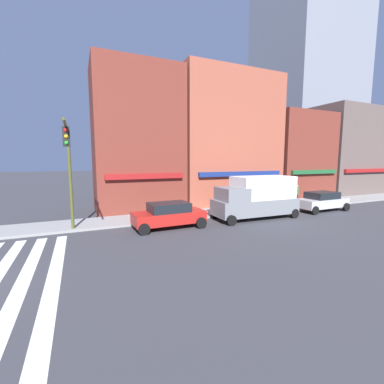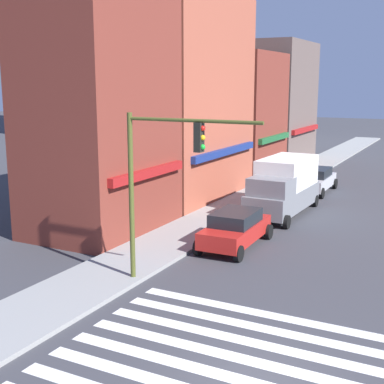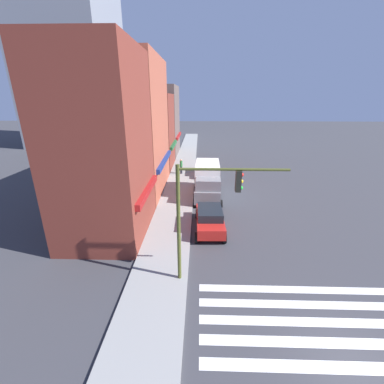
{
  "view_description": "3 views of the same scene",
  "coord_description": "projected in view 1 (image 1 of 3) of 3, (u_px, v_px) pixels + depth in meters",
  "views": [
    {
      "loc": [
        4.8,
        -10.12,
        4.19
      ],
      "look_at": [
        11.96,
        6.0,
        2.0
      ],
      "focal_mm": 24.0,
      "sensor_mm": 36.0,
      "label": 1
    },
    {
      "loc": [
        -10.92,
        -3.93,
        7.04
      ],
      "look_at": [
        4.37,
        4.0,
        3.5
      ],
      "focal_mm": 50.0,
      "sensor_mm": 36.0,
      "label": 2
    },
    {
      "loc": [
        -6.34,
        5.45,
        8.72
      ],
      "look_at": [
        11.96,
        6.0,
        2.0
      ],
      "focal_mm": 24.0,
      "sensor_mm": 36.0,
      "label": 3
    }
  ],
  "objects": [
    {
      "name": "tower_distant",
      "position": [
        310.0,
        0.0,
        49.36
      ],
      "size": [
        17.43,
        15.12,
        69.77
      ],
      "color": "gray",
      "rests_on": "ground_plane"
    },
    {
      "name": "sedan_red",
      "position": [
        169.0,
        215.0,
        15.87
      ],
      "size": [
        4.45,
        2.02,
        1.59
      ],
      "rotation": [
        0.0,
        0.0,
        0.03
      ],
      "color": "#B21E19",
      "rests_on": "ground_plane"
    },
    {
      "name": "storefront_row",
      "position": [
        261.0,
        147.0,
        26.43
      ],
      "size": [
        33.73,
        5.3,
        12.2
      ],
      "color": "maroon",
      "rests_on": "ground_plane"
    },
    {
      "name": "box_truck_grey",
      "position": [
        256.0,
        197.0,
        18.45
      ],
      "size": [
        6.26,
        2.42,
        3.04
      ],
      "rotation": [
        0.0,
        0.0,
        -0.03
      ],
      "color": "slate",
      "rests_on": "ground_plane"
    },
    {
      "name": "traffic_signal",
      "position": [
        69.0,
        161.0,
        13.77
      ],
      "size": [
        0.32,
        4.91,
        6.04
      ],
      "color": "#474C1E",
      "rests_on": "ground_plane"
    },
    {
      "name": "pedestrian_green_top",
      "position": [
        297.0,
        194.0,
        23.98
      ],
      "size": [
        0.32,
        0.32,
        1.77
      ],
      "rotation": [
        0.0,
        0.0,
        2.65
      ],
      "color": "#23232D",
      "rests_on": "sidewalk_left"
    },
    {
      "name": "sedan_silver",
      "position": [
        322.0,
        201.0,
        21.24
      ],
      "size": [
        4.42,
        2.02,
        1.59
      ],
      "rotation": [
        0.0,
        0.0,
        0.01
      ],
      "color": "#B7B7BC",
      "rests_on": "ground_plane"
    }
  ]
}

